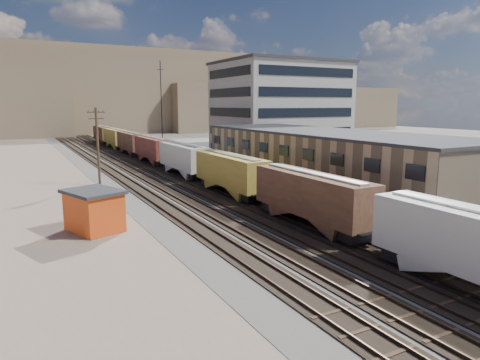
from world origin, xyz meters
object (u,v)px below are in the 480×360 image
maintenance_shed (94,210)px  freight_train (167,152)px  parked_car_blue (319,166)px  utility_pole_north (98,144)px

maintenance_shed → freight_train: bearing=61.6°
maintenance_shed → parked_car_blue: bearing=25.4°
freight_train → utility_pole_north: utility_pole_north is taller
utility_pole_north → freight_train: bearing=36.6°
freight_train → parked_car_blue: size_ratio=22.25×
freight_train → maintenance_shed: bearing=-118.4°
freight_train → utility_pole_north: bearing=-143.4°
freight_train → parked_car_blue: (20.99, -12.78, -2.05)m
utility_pole_north → maintenance_shed: 22.14m
parked_car_blue → maintenance_shed: bearing=176.5°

